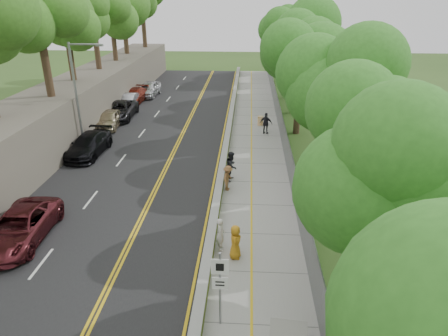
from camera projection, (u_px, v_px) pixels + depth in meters
ground at (201, 271)px, 17.45m from camera, size 140.00×140.00×0.00m
road at (155, 146)px, 31.44m from camera, size 11.20×66.00×0.04m
sidewalk at (256, 149)px, 30.99m from camera, size 4.20×66.00×0.05m
jersey_barrier at (226, 145)px, 31.01m from camera, size 0.42×66.00×0.60m
rock_embankment at (51, 120)px, 31.10m from camera, size 5.00×66.00×4.00m
chainlink_fence at (284, 137)px, 30.47m from camera, size 0.04×66.00×2.00m
trees_embankment at (36, 2)px, 27.64m from camera, size 6.40×66.00×13.00m
trees_fenceside at (323, 57)px, 27.91m from camera, size 7.00×66.00×14.00m
streetlight at (79, 90)px, 28.95m from camera, size 2.52×0.22×8.00m
signpost at (220, 281)px, 13.84m from camera, size 0.62×0.09×3.10m
construction_barrel at (260, 121)px, 36.16m from camera, size 0.51×0.51×0.84m
car_2 at (20, 227)px, 19.23m from camera, size 2.72×5.51×1.50m
car_3 at (89, 145)px, 29.54m from camera, size 2.35×5.35×1.53m
car_4 at (110, 119)px, 35.46m from camera, size 1.98×4.55×1.53m
car_5 at (127, 102)px, 41.15m from camera, size 1.71×4.65×1.52m
car_6 at (120, 110)px, 38.09m from camera, size 2.78×5.73×1.57m
car_7 at (134, 96)px, 43.54m from camera, size 2.49×5.30×1.49m
car_8 at (149, 89)px, 46.28m from camera, size 2.25×4.99×1.67m
painter_0 at (235, 242)px, 17.92m from camera, size 0.59×0.85×1.66m
painter_1 at (221, 234)px, 18.52m from camera, size 0.43×0.62×1.64m
painter_2 at (232, 166)px, 25.43m from camera, size 0.94×1.09×1.91m
painter_3 at (228, 178)px, 24.16m from camera, size 0.83×1.14×1.58m
person_far at (266, 123)px, 33.81m from camera, size 1.14×0.68×1.82m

